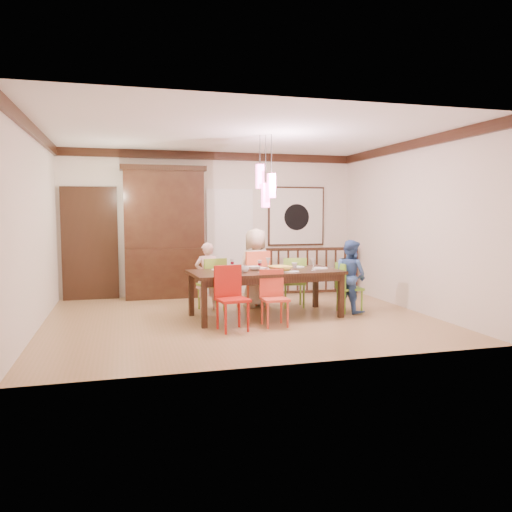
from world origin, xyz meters
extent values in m
plane|color=#9D7D4C|center=(0.00, 0.00, 0.00)|extent=(6.00, 6.00, 0.00)
plane|color=white|center=(0.00, 0.00, 2.90)|extent=(6.00, 6.00, 0.00)
plane|color=beige|center=(0.00, 2.50, 1.45)|extent=(6.00, 0.00, 6.00)
plane|color=beige|center=(-3.00, 0.00, 1.45)|extent=(0.00, 5.00, 5.00)
plane|color=beige|center=(3.00, 0.00, 1.45)|extent=(0.00, 5.00, 5.00)
cube|color=black|center=(-2.40, 2.45, 1.05)|extent=(1.04, 0.07, 2.24)
cube|color=silver|center=(0.35, 2.46, 1.05)|extent=(0.97, 0.05, 2.22)
cube|color=black|center=(1.80, 2.47, 1.60)|extent=(1.25, 0.04, 1.25)
cube|color=silver|center=(1.80, 2.44, 1.60)|extent=(1.18, 0.02, 1.18)
cylinder|color=black|center=(1.80, 2.43, 1.58)|extent=(0.56, 0.01, 0.56)
cube|color=#FF4CA0|center=(0.33, 0.07, 2.25)|extent=(0.11, 0.11, 0.38)
cylinder|color=black|center=(0.33, 0.07, 2.67)|extent=(0.01, 0.01, 0.46)
cube|color=#FF4CA0|center=(0.49, -0.03, 2.10)|extent=(0.11, 0.11, 0.38)
cylinder|color=black|center=(0.49, -0.03, 2.59)|extent=(0.01, 0.01, 0.61)
cube|color=#FF4CA0|center=(0.41, 0.02, 1.95)|extent=(0.11, 0.11, 0.38)
cylinder|color=black|center=(0.41, 0.02, 2.52)|extent=(0.01, 0.01, 0.76)
cube|color=black|center=(0.41, 0.02, 0.72)|extent=(2.46, 1.25, 0.05)
cube|color=black|center=(-0.71, 0.49, 0.35)|extent=(0.09, 0.09, 0.70)
cube|color=black|center=(1.53, 0.49, 0.35)|extent=(0.09, 0.09, 0.70)
cube|color=black|center=(-0.71, -0.44, 0.35)|extent=(0.09, 0.09, 0.70)
cube|color=black|center=(1.53, -0.44, 0.35)|extent=(0.09, 0.09, 0.70)
cube|color=black|center=(0.41, 0.51, 0.65)|extent=(2.19, 0.19, 0.10)
cube|color=black|center=(0.41, -0.46, 0.65)|extent=(2.19, 0.19, 0.10)
cube|color=#80A42E|center=(-0.33, 0.81, 0.44)|extent=(0.49, 0.49, 0.04)
cube|color=#80A42E|center=(-0.33, 0.81, 0.68)|extent=(0.41, 0.13, 0.45)
cylinder|color=#80A42E|center=(-0.50, 0.65, 0.21)|extent=(0.04, 0.04, 0.43)
cylinder|color=#80A42E|center=(-0.17, 0.65, 0.21)|extent=(0.04, 0.04, 0.43)
cylinder|color=#80A42E|center=(-0.50, 0.98, 0.21)|extent=(0.04, 0.04, 0.43)
cylinder|color=#80A42E|center=(-0.17, 0.98, 0.21)|extent=(0.04, 0.04, 0.43)
cube|color=#F56137|center=(0.38, 0.74, 0.49)|extent=(0.56, 0.56, 0.04)
cube|color=#F56137|center=(0.38, 0.74, 0.77)|extent=(0.46, 0.15, 0.51)
cylinder|color=#F56137|center=(0.19, 0.55, 0.24)|extent=(0.04, 0.04, 0.48)
cylinder|color=#F56137|center=(0.57, 0.55, 0.24)|extent=(0.04, 0.04, 0.48)
cylinder|color=#F56137|center=(0.19, 0.93, 0.24)|extent=(0.04, 0.04, 0.48)
cylinder|color=#F56137|center=(0.57, 0.93, 0.24)|extent=(0.04, 0.04, 0.48)
cube|color=#7DB638|center=(1.12, 0.71, 0.43)|extent=(0.46, 0.46, 0.04)
cube|color=#7DB638|center=(1.12, 0.71, 0.67)|extent=(0.40, 0.11, 0.44)
cylinder|color=#7DB638|center=(0.96, 0.54, 0.21)|extent=(0.03, 0.03, 0.42)
cylinder|color=#7DB638|center=(1.29, 0.54, 0.21)|extent=(0.03, 0.03, 0.42)
cylinder|color=#7DB638|center=(0.96, 0.87, 0.21)|extent=(0.03, 0.03, 0.42)
cylinder|color=#7DB638|center=(1.29, 0.87, 0.21)|extent=(0.03, 0.03, 0.42)
cube|color=#B11A11|center=(-0.31, -0.78, 0.45)|extent=(0.48, 0.48, 0.04)
cube|color=#B11A11|center=(-0.31, -0.78, 0.69)|extent=(0.42, 0.10, 0.46)
cylinder|color=#B11A11|center=(-0.47, -0.95, 0.22)|extent=(0.04, 0.04, 0.44)
cylinder|color=#B11A11|center=(-0.14, -0.95, 0.22)|extent=(0.04, 0.04, 0.44)
cylinder|color=#B11A11|center=(-0.47, -0.61, 0.22)|extent=(0.04, 0.04, 0.44)
cylinder|color=#B11A11|center=(-0.14, -0.61, 0.22)|extent=(0.04, 0.04, 0.44)
cube|color=#DC462F|center=(0.36, -0.66, 0.40)|extent=(0.38, 0.38, 0.04)
cube|color=#DC462F|center=(0.36, -0.66, 0.62)|extent=(0.37, 0.04, 0.41)
cylinder|color=#DC462F|center=(0.21, -0.81, 0.20)|extent=(0.03, 0.03, 0.39)
cylinder|color=#DC462F|center=(0.51, -0.81, 0.20)|extent=(0.03, 0.03, 0.39)
cylinder|color=#DC462F|center=(0.21, -0.51, 0.20)|extent=(0.03, 0.03, 0.39)
cylinder|color=#DC462F|center=(0.51, -0.51, 0.20)|extent=(0.03, 0.03, 0.39)
cube|color=#6AAA2C|center=(1.89, 0.01, 0.40)|extent=(0.38, 0.38, 0.04)
cube|color=#6AAA2C|center=(1.89, 0.01, 0.63)|extent=(0.04, 0.38, 0.41)
cylinder|color=#6AAA2C|center=(1.73, -0.15, 0.20)|extent=(0.03, 0.03, 0.39)
cylinder|color=#6AAA2C|center=(2.04, -0.15, 0.20)|extent=(0.03, 0.03, 0.39)
cylinder|color=#6AAA2C|center=(1.73, 0.16, 0.20)|extent=(0.03, 0.03, 0.39)
cylinder|color=#6AAA2C|center=(2.04, 0.16, 0.20)|extent=(0.03, 0.03, 0.39)
cube|color=black|center=(-1.00, 2.28, 0.49)|extent=(1.53, 0.44, 0.98)
cube|color=black|center=(-1.00, 2.30, 1.75)|extent=(1.53, 0.40, 1.53)
cube|color=black|center=(-1.00, 2.49, 1.75)|extent=(1.31, 0.02, 1.31)
cube|color=black|center=(-1.00, 2.30, 2.53)|extent=(1.64, 0.44, 0.10)
cube|color=black|center=(1.06, 1.95, 0.46)|extent=(0.13, 0.13, 0.92)
cube|color=black|center=(2.88, 1.95, 0.46)|extent=(0.13, 0.13, 0.92)
cube|color=black|center=(1.97, 1.95, 0.93)|extent=(1.93, 0.27, 0.06)
cube|color=black|center=(1.97, 1.95, 0.05)|extent=(1.81, 0.24, 0.05)
imported|color=#FFC7C2|center=(-0.39, 0.91, 0.58)|extent=(0.46, 0.34, 1.16)
imported|color=beige|center=(0.48, 0.89, 0.70)|extent=(0.78, 0.61, 1.40)
imported|color=#385D9E|center=(1.90, 0.01, 0.61)|extent=(0.64, 0.72, 1.22)
imported|color=gold|center=(0.60, -0.15, 0.79)|extent=(0.46, 0.46, 0.09)
imported|color=white|center=(0.25, 0.12, 0.78)|extent=(0.26, 0.26, 0.06)
imported|color=silver|center=(0.02, -0.16, 0.80)|extent=(0.18, 0.18, 0.11)
imported|color=silver|center=(0.98, 0.23, 0.79)|extent=(0.11, 0.11, 0.09)
cylinder|color=white|center=(-0.29, 0.28, 0.76)|extent=(0.26, 0.26, 0.01)
cylinder|color=white|center=(0.39, 0.34, 0.76)|extent=(0.26, 0.26, 0.01)
cylinder|color=white|center=(1.05, 0.33, 0.76)|extent=(0.26, 0.26, 0.01)
cylinder|color=white|center=(-0.31, -0.33, 0.76)|extent=(0.26, 0.26, 0.01)
cylinder|color=white|center=(0.74, -0.29, 0.76)|extent=(0.26, 0.26, 0.01)
cylinder|color=white|center=(1.36, 0.04, 0.76)|extent=(0.26, 0.26, 0.01)
cube|color=#D83359|center=(0.40, -0.34, 0.76)|extent=(0.18, 0.14, 0.01)
camera|label=1|loc=(-1.80, -7.62, 1.68)|focal=35.00mm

